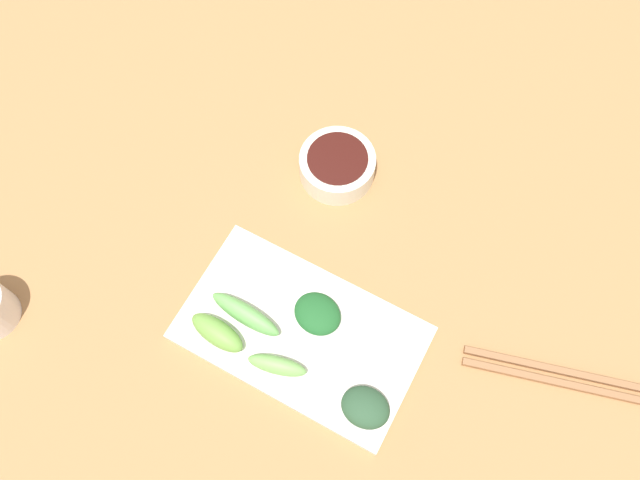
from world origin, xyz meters
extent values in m
cube|color=#9F7245|center=(0.00, 0.00, 0.01)|extent=(2.10, 2.10, 0.02)
cylinder|color=silver|center=(-0.15, -0.04, 0.04)|extent=(0.10, 0.10, 0.04)
cylinder|color=#39130F|center=(-0.15, -0.04, 0.04)|extent=(0.08, 0.08, 0.03)
cube|color=silver|center=(0.07, 0.03, 0.03)|extent=(0.17, 0.29, 0.01)
ellipsoid|color=#1E5826|center=(0.04, 0.04, 0.04)|extent=(0.06, 0.07, 0.02)
ellipsoid|color=#294A2F|center=(0.11, 0.14, 0.04)|extent=(0.05, 0.06, 0.03)
ellipsoid|color=#69A042|center=(0.12, -0.05, 0.05)|extent=(0.04, 0.08, 0.03)
ellipsoid|color=#71AD56|center=(0.12, 0.03, 0.04)|extent=(0.04, 0.07, 0.02)
ellipsoid|color=#66AF56|center=(0.08, -0.04, 0.05)|extent=(0.03, 0.10, 0.03)
cube|color=#90613D|center=(-0.04, 0.32, 0.02)|extent=(0.07, 0.22, 0.01)
cube|color=#90613D|center=(-0.03, 0.33, 0.02)|extent=(0.07, 0.22, 0.01)
camera|label=1|loc=(0.25, 0.15, 0.81)|focal=37.18mm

